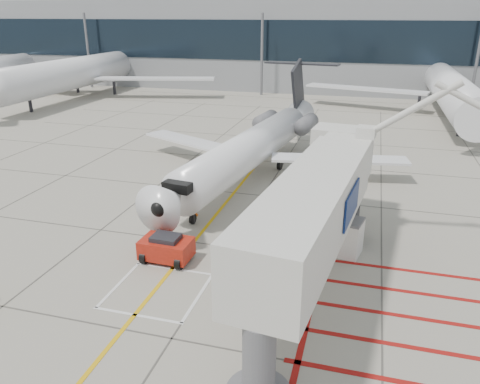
# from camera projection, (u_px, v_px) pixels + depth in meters

# --- Properties ---
(ground_plane) EXTENTS (260.00, 260.00, 0.00)m
(ground_plane) POSITION_uv_depth(u_px,v_px,m) (206.00, 285.00, 22.02)
(ground_plane) COLOR gray
(ground_plane) RESTS_ON ground
(regional_jet) EXTENTS (27.34, 32.58, 7.77)m
(regional_jet) POSITION_uv_depth(u_px,v_px,m) (239.00, 136.00, 33.05)
(regional_jet) COLOR white
(regional_jet) RESTS_ON ground_plane
(jet_bridge) EXTENTS (11.10, 19.87, 7.59)m
(jet_bridge) POSITION_uv_depth(u_px,v_px,m) (312.00, 219.00, 19.87)
(jet_bridge) COLOR silver
(jet_bridge) RESTS_ON ground_plane
(pushback_tug) EXTENTS (2.63, 1.69, 1.51)m
(pushback_tug) POSITION_uv_depth(u_px,v_px,m) (166.00, 247.00, 23.99)
(pushback_tug) COLOR #B01F11
(pushback_tug) RESTS_ON ground_plane
(baggage_cart) EXTENTS (1.96, 1.33, 1.18)m
(baggage_cart) POSITION_uv_depth(u_px,v_px,m) (310.00, 226.00, 26.77)
(baggage_cart) COLOR #4F4E53
(baggage_cart) RESTS_ON ground_plane
(ground_power_unit) EXTENTS (2.75, 1.95, 1.98)m
(ground_power_unit) POSITION_uv_depth(u_px,v_px,m) (337.00, 235.00, 24.81)
(ground_power_unit) COLOR silver
(ground_power_unit) RESTS_ON ground_plane
(cone_nose) EXTENTS (0.33, 0.33, 0.46)m
(cone_nose) POSITION_uv_depth(u_px,v_px,m) (195.00, 212.00, 29.53)
(cone_nose) COLOR #E45E0C
(cone_nose) RESTS_ON ground_plane
(cone_side) EXTENTS (0.37, 0.37, 0.51)m
(cone_side) POSITION_uv_depth(u_px,v_px,m) (277.00, 214.00, 29.15)
(cone_side) COLOR #FF540D
(cone_side) RESTS_ON ground_plane
(terminal_building) EXTENTS (180.00, 28.00, 14.00)m
(terminal_building) POSITION_uv_depth(u_px,v_px,m) (397.00, 44.00, 79.91)
(terminal_building) COLOR gray
(terminal_building) RESTS_ON ground_plane
(terminal_glass_band) EXTENTS (180.00, 0.10, 6.00)m
(terminal_glass_band) POSITION_uv_depth(u_px,v_px,m) (401.00, 43.00, 66.92)
(terminal_glass_band) COLOR black
(terminal_glass_band) RESTS_ON ground_plane
(bg_aircraft_b) EXTENTS (39.53, 43.92, 13.18)m
(bg_aircraft_b) POSITION_uv_depth(u_px,v_px,m) (84.00, 51.00, 69.96)
(bg_aircraft_b) COLOR silver
(bg_aircraft_b) RESTS_ON ground_plane
(bg_aircraft_c) EXTENTS (35.80, 39.78, 11.93)m
(bg_aircraft_c) POSITION_uv_depth(u_px,v_px,m) (451.00, 65.00, 57.26)
(bg_aircraft_c) COLOR silver
(bg_aircraft_c) RESTS_ON ground_plane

